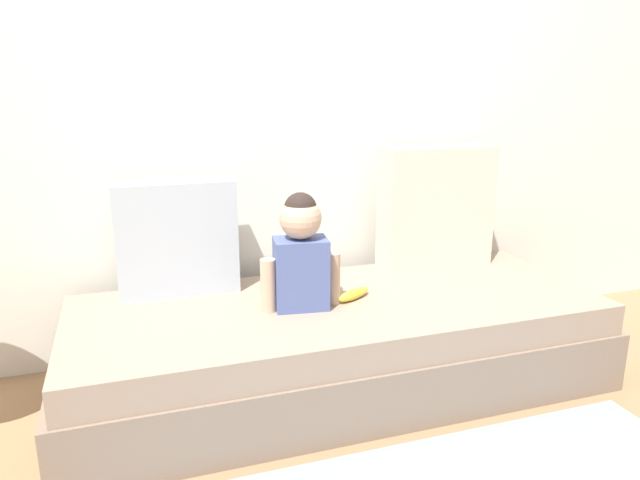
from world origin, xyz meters
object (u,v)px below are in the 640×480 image
object	(u,v)px
couch	(339,344)
throw_pillow_right	(436,207)
toddler	(301,252)
throw_pillow_left	(177,238)
banana	(354,294)

from	to	relation	value
couch	throw_pillow_right	xyz separation A→B (m)	(0.57, 0.30, 0.45)
throw_pillow_right	toddler	xyz separation A→B (m)	(-0.73, -0.31, -0.05)
throw_pillow_right	throw_pillow_left	bearing A→B (deg)	180.00
throw_pillow_right	toddler	size ratio (longest dim) A/B	1.24
couch	banana	bearing A→B (deg)	-1.30
throw_pillow_left	throw_pillow_right	world-z (taller)	throw_pillow_right
couch	throw_pillow_right	size ratio (longest dim) A/B	3.83
throw_pillow_left	toddler	distance (m)	0.52
throw_pillow_left	banana	bearing A→B (deg)	-25.61
toddler	banana	world-z (taller)	toddler
throw_pillow_left	banana	size ratio (longest dim) A/B	2.71
couch	toddler	distance (m)	0.43
banana	couch	bearing A→B (deg)	178.70
couch	throw_pillow_right	world-z (taller)	throw_pillow_right
throw_pillow_right	banana	xyz separation A→B (m)	(-0.51, -0.30, -0.25)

